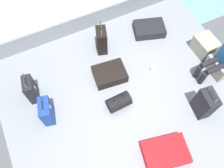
{
  "coord_description": "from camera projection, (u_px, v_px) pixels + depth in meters",
  "views": [
    {
      "loc": [
        1.67,
        -1.23,
        4.34
      ],
      "look_at": [
        -0.31,
        -0.27,
        0.25
      ],
      "focal_mm": 36.01,
      "sensor_mm": 36.0,
      "label": 1
    }
  ],
  "objects": [
    {
      "name": "cargo_crate_0",
      "position": [
        205.0,
        46.0,
        5.18
      ],
      "size": [
        0.55,
        0.42,
        0.39
      ],
      "color": "gray",
      "rests_on": "ground_plane"
    },
    {
      "name": "gunwale_port",
      "position": [
        89.0,
        20.0,
        5.51
      ],
      "size": [
        0.06,
        5.2,
        0.45
      ],
      "primitive_type": "cube",
      "color": "gray",
      "rests_on": "ground_plane"
    },
    {
      "name": "suitcase_5",
      "position": [
        47.0,
        111.0,
        4.32
      ],
      "size": [
        0.44,
        0.29,
        0.68
      ],
      "color": "navy",
      "rests_on": "ground_plane"
    },
    {
      "name": "sea_wake",
      "position": [
        71.0,
        2.0,
        6.62
      ],
      "size": [
        12.0,
        12.0,
        0.01
      ],
      "color": "#6B99A8",
      "rests_on": "ground_plane"
    },
    {
      "name": "suitcase_6",
      "position": [
        165.0,
        153.0,
        4.12
      ],
      "size": [
        0.71,
        0.91,
        0.21
      ],
      "color": "red",
      "rests_on": "ground_plane"
    },
    {
      "name": "ground_plane",
      "position": [
        129.0,
        97.0,
        4.81
      ],
      "size": [
        4.4,
        5.2,
        0.06
      ],
      "primitive_type": "cube",
      "color": "gray"
    },
    {
      "name": "passenger_seated",
      "position": [
        221.0,
        59.0,
        4.57
      ],
      "size": [
        0.34,
        0.66,
        1.07
      ],
      "color": "#26598C",
      "rests_on": "ground_plane"
    },
    {
      "name": "railing_port",
      "position": [
        86.0,
        2.0,
        5.02
      ],
      "size": [
        0.04,
        4.2,
        1.02
      ],
      "color": "silver",
      "rests_on": "ground_plane"
    },
    {
      "name": "cargo_crate_1",
      "position": [
        221.0,
        65.0,
        4.93
      ],
      "size": [
        0.58,
        0.42,
        0.37
      ],
      "color": "#9E9989",
      "rests_on": "ground_plane"
    },
    {
      "name": "suitcase_4",
      "position": [
        110.0,
        74.0,
        4.91
      ],
      "size": [
        0.61,
        0.75,
        0.23
      ],
      "color": "black",
      "rests_on": "ground_plane"
    },
    {
      "name": "paper_cup",
      "position": [
        152.0,
        69.0,
        5.05
      ],
      "size": [
        0.08,
        0.08,
        0.1
      ],
      "primitive_type": "cylinder",
      "color": "white",
      "rests_on": "ground_plane"
    },
    {
      "name": "suitcase_3",
      "position": [
        149.0,
        29.0,
        5.54
      ],
      "size": [
        0.72,
        0.86,
        0.21
      ],
      "color": "black",
      "rests_on": "ground_plane"
    },
    {
      "name": "duffel_bag",
      "position": [
        119.0,
        102.0,
        4.56
      ],
      "size": [
        0.31,
        0.48,
        0.44
      ],
      "color": "black",
      "rests_on": "ground_plane"
    },
    {
      "name": "suitcase_1",
      "position": [
        205.0,
        104.0,
        4.34
      ],
      "size": [
        0.43,
        0.31,
        0.82
      ],
      "color": "black",
      "rests_on": "ground_plane"
    },
    {
      "name": "suitcase_2",
      "position": [
        101.0,
        41.0,
        5.1
      ],
      "size": [
        0.42,
        0.33,
        0.8
      ],
      "color": "black",
      "rests_on": "ground_plane"
    },
    {
      "name": "suitcase_0",
      "position": [
        31.0,
        90.0,
        4.52
      ],
      "size": [
        0.39,
        0.24,
        0.74
      ],
      "color": "black",
      "rests_on": "ground_plane"
    }
  ]
}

